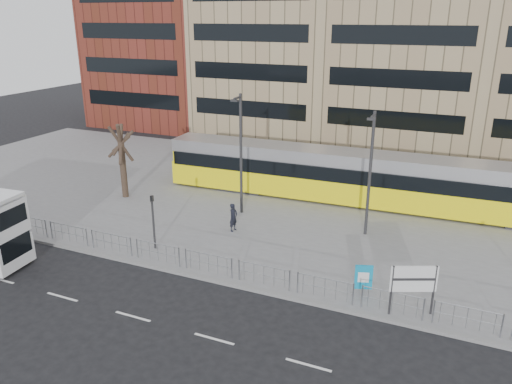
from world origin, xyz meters
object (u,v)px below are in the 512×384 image
at_px(ad_panel, 364,278).
at_px(lamp_post_east, 370,169).
at_px(pedestrian, 233,217).
at_px(station_sign, 414,281).
at_px(tram, 377,180).
at_px(bare_tree, 119,121).
at_px(traffic_light_west, 153,215).
at_px(lamp_post_west, 241,150).

xyz_separation_m(ad_panel, lamp_post_east, (-1.31, 6.78, 3.14)).
xyz_separation_m(ad_panel, pedestrian, (-8.67, 4.16, -0.03)).
height_order(pedestrian, lamp_post_east, lamp_post_east).
relative_size(station_sign, pedestrian, 1.35).
bearing_deg(station_sign, ad_panel, 137.65).
relative_size(tram, ad_panel, 19.72).
relative_size(ad_panel, bare_tree, 0.20).
bearing_deg(station_sign, bare_tree, 136.89).
bearing_deg(bare_tree, traffic_light_west, -42.52).
height_order(tram, lamp_post_east, lamp_post_east).
bearing_deg(ad_panel, traffic_light_west, 160.31).
height_order(tram, pedestrian, tram).
bearing_deg(tram, lamp_post_east, -87.42).
distance_m(tram, traffic_light_west, 15.34).
relative_size(lamp_post_west, bare_tree, 1.01).
relative_size(lamp_post_west, lamp_post_east, 1.06).
bearing_deg(traffic_light_west, bare_tree, 131.87).
relative_size(station_sign, ad_panel, 1.52).
relative_size(traffic_light_west, lamp_post_east, 0.42).
bearing_deg(lamp_post_east, traffic_light_west, -147.77).
distance_m(tram, bare_tree, 17.90).
distance_m(pedestrian, lamp_post_west, 4.49).
bearing_deg(bare_tree, tram, 18.49).
xyz_separation_m(tram, station_sign, (3.98, -12.76, -0.16)).
height_order(station_sign, pedestrian, station_sign).
height_order(station_sign, lamp_post_west, lamp_post_west).
xyz_separation_m(traffic_light_west, lamp_post_east, (10.32, 6.51, 2.05)).
bearing_deg(bare_tree, lamp_post_west, 3.43).
distance_m(traffic_light_west, lamp_post_west, 7.40).
xyz_separation_m(tram, traffic_light_west, (-9.88, -11.73, 0.21)).
bearing_deg(traffic_light_west, lamp_post_west, 66.75).
bearing_deg(bare_tree, pedestrian, -13.32).
bearing_deg(lamp_post_east, station_sign, -64.84).
relative_size(tram, pedestrian, 17.43).
bearing_deg(lamp_post_east, bare_tree, -178.91).
xyz_separation_m(ad_panel, bare_tree, (-18.36, 6.46, 4.57)).
bearing_deg(tram, bare_tree, -163.76).
height_order(station_sign, bare_tree, bare_tree).
height_order(ad_panel, traffic_light_west, traffic_light_west).
distance_m(pedestrian, bare_tree, 10.97).
distance_m(traffic_light_west, bare_tree, 9.79).
relative_size(ad_panel, pedestrian, 0.88).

